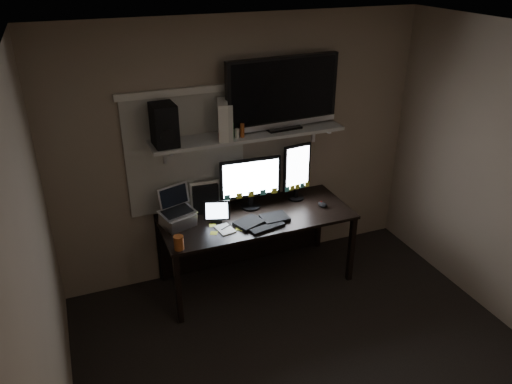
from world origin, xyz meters
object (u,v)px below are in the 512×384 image
mouse (323,205)px  monitor_portrait (297,172)px  tablet (216,211)px  desk (252,226)px  laptop (177,209)px  cup (179,243)px  game_console (223,120)px  keyboard (262,220)px  monitor_landscape (251,183)px  tv (283,93)px  speaker (164,125)px

mouse → monitor_portrait: bearing=112.1°
monitor_portrait → tablet: size_ratio=2.44×
desk → laptop: bearing=-176.9°
cup → game_console: bearing=39.8°
monitor_portrait → tablet: monitor_portrait is taller
monitor_portrait → cup: bearing=-166.7°
keyboard → cup: size_ratio=4.19×
mouse → cup: cup is taller
monitor_landscape → cup: bearing=-146.7°
mouse → desk: bearing=151.7°
tv → laptop: bearing=-176.5°
monitor_portrait → mouse: 0.41m
speaker → mouse: bearing=-12.2°
monitor_landscape → speaker: bearing=-176.7°
monitor_landscape → laptop: size_ratio=1.72×
desk → monitor_landscape: 0.44m
mouse → cup: (-1.48, -0.23, 0.04)m
tablet → cup: (-0.43, -0.33, -0.04)m
desk → game_console: bearing=169.1°
monitor_portrait → speaker: bearing=173.5°
monitor_portrait → mouse: monitor_portrait is taller
keyboard → laptop: size_ratio=1.48×
monitor_portrait → laptop: 1.23m
cup → laptop: bearing=77.4°
tv → mouse: bearing=-44.9°
keyboard → laptop: 0.78m
keyboard → game_console: (-0.25, 0.30, 0.90)m
game_console → monitor_landscape: bearing=16.9°
monitor_landscape → keyboard: 0.39m
monitor_portrait → tv: bearing=160.3°
laptop → cup: size_ratio=2.83×
tablet → laptop: laptop is taller
tablet → speaker: size_ratio=0.66×
mouse → speaker: 1.71m
desk → mouse: bearing=-16.0°
game_console → keyboard: bearing=-34.3°
laptop → tv: size_ratio=0.31×
mouse → tablet: bearing=162.5°
mouse → tv: bearing=126.5°
desk → mouse: size_ratio=16.52×
desk → laptop: (-0.73, -0.04, 0.35)m
speaker → game_console: bearing=-2.8°
monitor_landscape → game_console: bearing=-176.4°
tv → game_console: bearing=-179.2°
tv → desk: bearing=-168.3°
tablet → cup: tablet is taller
desk → monitor_portrait: size_ratio=3.08×
keyboard → speaker: (-0.76, 0.31, 0.91)m
desk → tv: size_ratio=1.64×
keyboard → tv: (0.34, 0.35, 1.06)m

